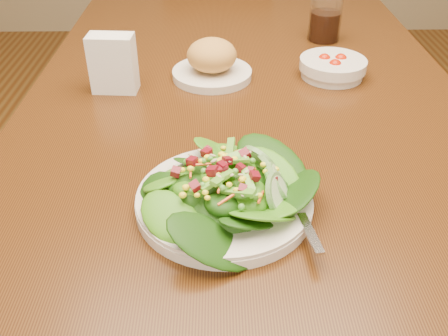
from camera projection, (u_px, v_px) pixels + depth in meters
The scene contains 8 objects.
ground_plane at pixel (240, 328), 1.45m from camera, with size 5.00×5.00×0.00m, color brown.
dining_table at pixel (245, 137), 1.08m from camera, with size 0.90×1.40×0.75m.
chair_far at pixel (218, 50), 1.98m from camera, with size 0.40×0.41×0.87m.
salad_plate at pixel (231, 192), 0.71m from camera, with size 0.26×0.25×0.07m.
bread_plate at pixel (212, 62), 1.07m from camera, with size 0.17×0.17×0.09m.
tomato_bowl at pixel (332, 67), 1.08m from camera, with size 0.14×0.14×0.05m.
drinking_glass at pixel (326, 16), 1.24m from camera, with size 0.08×0.08×0.14m.
napkin_holder at pixel (113, 62), 1.00m from camera, with size 0.09×0.06×0.12m.
Camera 1 is at (-0.06, -0.92, 1.21)m, focal length 40.00 mm.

